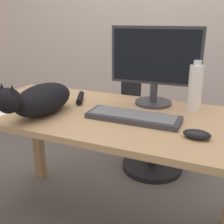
{
  "coord_description": "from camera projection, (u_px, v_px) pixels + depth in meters",
  "views": [
    {
      "loc": [
        0.57,
        -1.18,
        1.17
      ],
      "look_at": [
        0.11,
        -0.14,
        0.77
      ],
      "focal_mm": 43.87,
      "sensor_mm": 36.0,
      "label": 1
    }
  ],
  "objects": [
    {
      "name": "computer_mouse",
      "position": [
        197.0,
        134.0,
        1.08
      ],
      "size": [
        0.11,
        0.06,
        0.04
      ],
      "primitive_type": "ellipsoid",
      "color": "black",
      "rests_on": "desk"
    },
    {
      "name": "desk",
      "position": [
        102.0,
        131.0,
        1.43
      ],
      "size": [
        1.46,
        0.69,
        0.71
      ],
      "color": "tan",
      "rests_on": "ground_plane"
    },
    {
      "name": "keyboard",
      "position": [
        133.0,
        117.0,
        1.28
      ],
      "size": [
        0.44,
        0.15,
        0.03
      ],
      "color": "#333338",
      "rests_on": "desk"
    },
    {
      "name": "water_bottle",
      "position": [
        195.0,
        88.0,
        1.38
      ],
      "size": [
        0.07,
        0.07,
        0.26
      ],
      "color": "silver",
      "rests_on": "desk"
    },
    {
      "name": "back_wall",
      "position": [
        173.0,
        2.0,
        2.54
      ],
      "size": [
        6.0,
        0.04,
        2.6
      ],
      "primitive_type": "cube",
      "color": "beige",
      "rests_on": "ground_plane"
    },
    {
      "name": "monitor",
      "position": [
        155.0,
        63.0,
        1.44
      ],
      "size": [
        0.48,
        0.2,
        0.41
      ],
      "color": "#333338",
      "rests_on": "desk"
    },
    {
      "name": "cat",
      "position": [
        40.0,
        99.0,
        1.32
      ],
      "size": [
        0.21,
        0.61,
        0.2
      ],
      "color": "black",
      "rests_on": "desk"
    },
    {
      "name": "office_chair",
      "position": [
        148.0,
        124.0,
        2.14
      ],
      "size": [
        0.48,
        0.48,
        0.9
      ],
      "color": "black",
      "rests_on": "ground_plane"
    }
  ]
}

